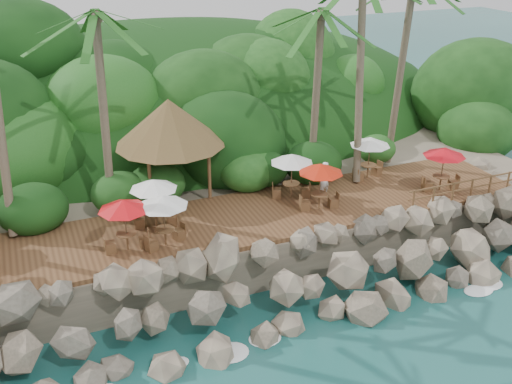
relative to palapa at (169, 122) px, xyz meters
name	(u,v)px	position (x,y,z in m)	size (l,w,h in m)	color
ground	(317,334)	(2.74, -9.85, -5.79)	(140.00, 140.00, 0.00)	#19514F
land_base	(192,163)	(2.74, 6.15, -4.74)	(32.00, 25.20, 2.10)	gray
jungle_hill	(161,140)	(2.74, 13.65, -5.79)	(44.80, 28.00, 15.40)	#143811
seawall	(294,282)	(2.74, -7.85, -4.64)	(29.00, 4.00, 2.30)	gray
terrace	(256,216)	(2.74, -3.85, -3.59)	(26.00, 5.00, 0.20)	brown
jungle_foliage	(197,185)	(2.74, 5.15, -5.79)	(44.00, 16.00, 12.00)	#143811
foam_line	(313,329)	(2.74, -9.55, -5.76)	(25.20, 0.80, 0.06)	white
palapa	(169,122)	(0.00, 0.00, 0.00)	(5.17, 5.17, 4.60)	brown
dining_clusters	(214,183)	(0.83, -3.80, -1.66)	(23.13, 4.75, 2.20)	brown
railing	(472,186)	(12.76, -6.20, -2.88)	(7.20, 0.10, 1.00)	brown
waiter	(324,179)	(6.51, -3.17, -2.65)	(0.62, 0.40, 1.69)	white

